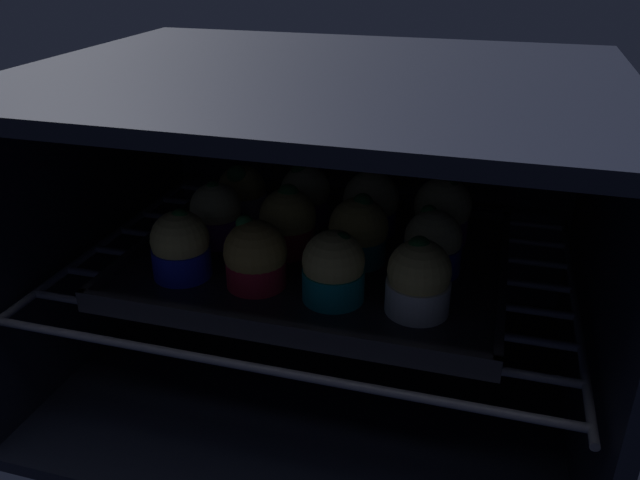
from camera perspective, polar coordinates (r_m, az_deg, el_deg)
name	(u,v)px	position (r cm, az deg, el deg)	size (l,w,h in cm)	color
oven_cavity	(330,226)	(73.86, 0.90, 1.30)	(59.00, 47.00, 37.00)	black
oven_rack	(320,268)	(71.71, -0.01, -2.53)	(54.80, 42.00, 0.80)	#444756
baking_tray	(320,260)	(71.23, 0.00, -1.75)	(40.08, 31.89, 2.20)	black
muffin_row0_col0	(181,246)	(67.09, -12.31, -0.56)	(6.08, 6.08, 7.42)	#1928B7
muffin_row0_col1	(255,257)	(64.16, -5.77, -1.51)	(6.41, 6.41, 7.33)	red
muffin_row0_col2	(334,268)	(61.31, 1.22, -2.55)	(6.08, 6.08, 7.14)	#0C8C84
muffin_row0_col3	(419,279)	(59.96, 8.78, -3.44)	(6.08, 6.08, 7.68)	silver
muffin_row1_col0	(216,215)	(74.05, -9.24, 2.20)	(6.08, 6.08, 7.34)	#7A238C
muffin_row1_col1	(288,222)	(70.73, -2.89, 1.60)	(6.32, 6.32, 7.85)	red
muffin_row1_col2	(358,232)	(68.63, 3.44, 0.68)	(6.46, 6.46, 7.77)	#0C8C84
muffin_row1_col3	(433,244)	(67.49, 9.99, -0.39)	(6.08, 6.08, 7.08)	#1928B7
muffin_row2_col0	(242,194)	(80.24, -6.97, 4.13)	(6.08, 6.08, 7.19)	silver
muffin_row2_col1	(305,196)	(78.10, -1.31, 3.92)	(6.08, 6.08, 7.58)	#7A238C
muffin_row2_col2	(371,204)	(75.72, 4.56, 3.21)	(6.62, 6.62, 7.49)	#1928B7
muffin_row2_col3	(442,212)	(74.58, 10.84, 2.49)	(6.60, 6.60, 7.50)	#7A238C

